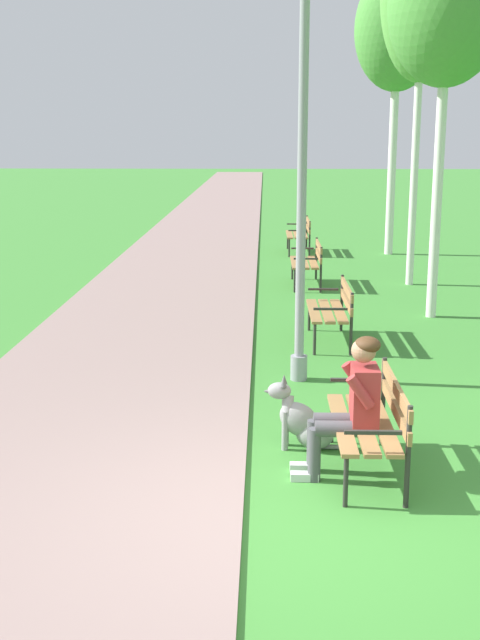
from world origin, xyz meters
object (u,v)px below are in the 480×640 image
at_px(park_bench_near, 374,417).
at_px(park_bench_far, 309,259).
at_px(park_bench_mid, 333,307).
at_px(park_bench_furthest, 301,232).
at_px(birch_tree_third, 447,8).
at_px(dog_grey, 304,422).
at_px(birch_tree_fifth, 397,31).
at_px(person_seated_on_near_bench, 351,402).
at_px(lamp_post_near, 302,175).

relative_size(park_bench_near, park_bench_far, 1.00).
distance_m(park_bench_mid, park_bench_furthest, 8.73).
height_order(park_bench_furthest, birch_tree_third, birch_tree_third).
height_order(dog_grey, birch_tree_fifth, birch_tree_fifth).
xyz_separation_m(park_bench_near, park_bench_furthest, (-0.06, 13.27, 0.00)).
bearing_deg(birch_tree_third, person_seated_on_near_bench, -107.12).
height_order(park_bench_near, birch_tree_third, birch_tree_third).
distance_m(park_bench_mid, birch_tree_fifth, 9.97).
bearing_deg(lamp_post_near, birch_tree_third, 57.01).
height_order(park_bench_near, person_seated_on_near_bench, person_seated_on_near_bench).
height_order(park_bench_near, park_bench_far, same).
xyz_separation_m(person_seated_on_near_bench, birch_tree_fifth, (2.28, 13.22, 4.47)).
relative_size(park_bench_furthest, birch_tree_fifth, 0.23).
bearing_deg(park_bench_mid, park_bench_furthest, 90.57).
relative_size(park_bench_mid, lamp_post_near, 0.32).
xyz_separation_m(person_seated_on_near_bench, dog_grey, (-0.36, 0.63, -0.42)).
distance_m(park_bench_furthest, birch_tree_fifth, 5.11).
bearing_deg(person_seated_on_near_bench, park_bench_near, 24.79).
relative_size(person_seated_on_near_bench, dog_grey, 1.50).
xyz_separation_m(park_bench_mid, park_bench_far, (-0.11, 4.35, 0.00)).
bearing_deg(park_bench_furthest, park_bench_far, -90.33).
distance_m(park_bench_far, lamp_post_near, 6.47).
bearing_deg(dog_grey, park_bench_mid, 81.55).
relative_size(lamp_post_near, birch_tree_third, 0.79).
bearing_deg(dog_grey, park_bench_far, 86.69).
bearing_deg(birch_tree_third, birch_tree_fifth, 87.24).
distance_m(park_bench_furthest, birch_tree_third, 8.39).
bearing_deg(lamp_post_near, birch_tree_fifth, 75.96).
xyz_separation_m(park_bench_far, park_bench_furthest, (0.02, 4.38, 0.00)).
xyz_separation_m(park_bench_far, lamp_post_near, (-0.44, -6.16, 1.92)).
bearing_deg(birch_tree_third, park_bench_furthest, 104.32).
bearing_deg(dog_grey, person_seated_on_near_bench, -59.83).
distance_m(park_bench_mid, park_bench_far, 4.35).
bearing_deg(park_bench_near, person_seated_on_near_bench, -155.21).
bearing_deg(park_bench_near, park_bench_mid, 89.71).
distance_m(dog_grey, birch_tree_fifth, 13.76).
bearing_deg(lamp_post_near, park_bench_far, 85.89).
bearing_deg(lamp_post_near, park_bench_near, -78.95).
distance_m(park_bench_near, lamp_post_near, 3.37).
bearing_deg(lamp_post_near, park_bench_furthest, 87.46).
relative_size(park_bench_far, lamp_post_near, 0.32).
distance_m(park_bench_mid, person_seated_on_near_bench, 4.64).
relative_size(park_bench_furthest, dog_grey, 1.80).
bearing_deg(person_seated_on_near_bench, birch_tree_third, 72.88).
bearing_deg(park_bench_furthest, dog_grey, -92.29).
distance_m(park_bench_near, person_seated_on_near_bench, 0.28).
relative_size(person_seated_on_near_bench, birch_tree_third, 0.21).
height_order(park_bench_mid, person_seated_on_near_bench, person_seated_on_near_bench).
xyz_separation_m(park_bench_near, birch_tree_fifth, (2.07, 13.12, 4.64)).
bearing_deg(dog_grey, birch_tree_third, 67.90).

